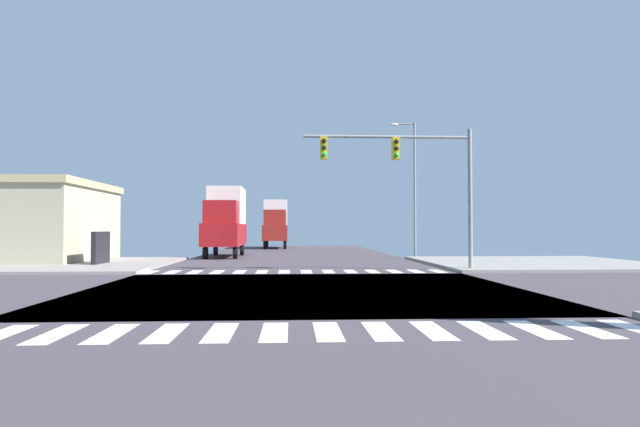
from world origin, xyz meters
name	(u,v)px	position (x,y,z in m)	size (l,w,h in m)	color
ground	(305,290)	(0.00, 0.00, -0.03)	(90.00, 90.00, 0.05)	#443B42
sidewalk_corner_ne	(536,263)	(13.00, 12.00, 0.07)	(12.00, 12.00, 0.14)	gray
sidewalk_corner_nw	(52,264)	(-13.00, 12.00, 0.07)	(12.00, 12.00, 0.14)	gray
crosswalk_near	(301,331)	(-0.25, -7.30, 0.00)	(13.50, 2.00, 0.01)	white
crosswalk_far	(295,272)	(-0.25, 7.30, 0.00)	(13.50, 2.00, 0.01)	white
traffic_signal_mast	(405,164)	(4.80, 7.33, 4.90)	(7.81, 0.55, 6.57)	gray
street_lamp	(411,178)	(7.59, 18.69, 5.34)	(1.78, 0.32, 9.06)	gray
box_truck_queued_1	(225,220)	(-5.00, 20.91, 2.56)	(2.40, 7.20, 4.85)	black
box_truck_leading_2	(276,223)	(-2.00, 38.17, 2.56)	(2.40, 7.20, 4.85)	black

